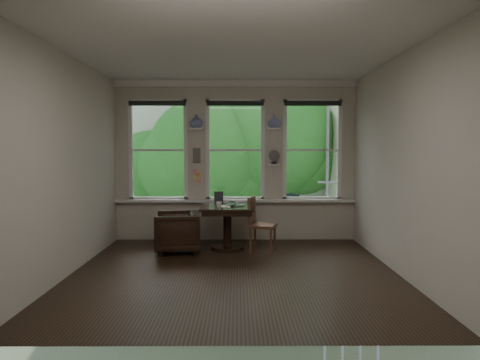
{
  "coord_description": "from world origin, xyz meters",
  "views": [
    {
      "loc": [
        0.05,
        -5.85,
        1.7
      ],
      "look_at": [
        0.08,
        0.9,
        1.23
      ],
      "focal_mm": 32.0,
      "sensor_mm": 36.0,
      "label": 1
    }
  ],
  "objects_px": {
    "table": "(227,228)",
    "laptop": "(234,205)",
    "side_chair_right": "(263,225)",
    "mug": "(219,205)",
    "armchair_left": "(178,232)"
  },
  "relations": [
    {
      "from": "side_chair_right",
      "to": "mug",
      "type": "bearing_deg",
      "value": 102.89
    },
    {
      "from": "table",
      "to": "mug",
      "type": "relative_size",
      "value": 8.89
    },
    {
      "from": "table",
      "to": "side_chair_right",
      "type": "xyz_separation_m",
      "value": [
        0.59,
        -0.23,
        0.09
      ]
    },
    {
      "from": "table",
      "to": "laptop",
      "type": "relative_size",
      "value": 2.56
    },
    {
      "from": "mug",
      "to": "laptop",
      "type": "bearing_deg",
      "value": 32.16
    },
    {
      "from": "table",
      "to": "laptop",
      "type": "xyz_separation_m",
      "value": [
        0.11,
        -0.05,
        0.39
      ]
    },
    {
      "from": "table",
      "to": "armchair_left",
      "type": "height_order",
      "value": "table"
    },
    {
      "from": "table",
      "to": "side_chair_right",
      "type": "bearing_deg",
      "value": -21.41
    },
    {
      "from": "armchair_left",
      "to": "side_chair_right",
      "type": "bearing_deg",
      "value": 82.16
    },
    {
      "from": "table",
      "to": "mug",
      "type": "height_order",
      "value": "mug"
    },
    {
      "from": "armchair_left",
      "to": "mug",
      "type": "relative_size",
      "value": 7.33
    },
    {
      "from": "side_chair_right",
      "to": "mug",
      "type": "xyz_separation_m",
      "value": [
        -0.73,
        0.03,
        0.34
      ]
    },
    {
      "from": "armchair_left",
      "to": "mug",
      "type": "distance_m",
      "value": 0.83
    },
    {
      "from": "side_chair_right",
      "to": "laptop",
      "type": "relative_size",
      "value": 2.62
    },
    {
      "from": "table",
      "to": "side_chair_right",
      "type": "distance_m",
      "value": 0.64
    }
  ]
}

